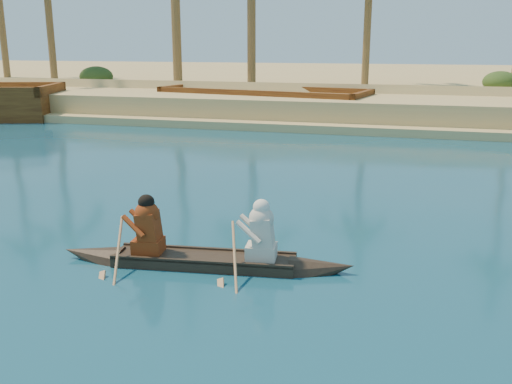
% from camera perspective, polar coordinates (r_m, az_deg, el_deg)
% --- Properties ---
extents(sandy_embankment, '(150.00, 51.00, 1.50)m').
position_cam_1_polar(sandy_embankment, '(49.96, 8.80, 10.67)').
color(sandy_embankment, tan).
rests_on(sandy_embankment, ground).
extents(shrub_cluster, '(100.00, 6.00, 2.40)m').
position_cam_1_polar(shrub_cluster, '(34.73, 5.63, 10.20)').
color(shrub_cluster, '#243D16').
rests_on(shrub_cluster, ground).
extents(canoe, '(5.37, 1.34, 1.47)m').
position_cam_1_polar(canoe, '(10.26, -5.22, -5.88)').
color(canoe, '#30251A').
rests_on(canoe, ground).
extents(barge_mid, '(11.55, 5.59, 1.85)m').
position_cam_1_polar(barge_mid, '(30.80, 0.74, 8.66)').
color(barge_mid, brown).
rests_on(barge_mid, ground).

